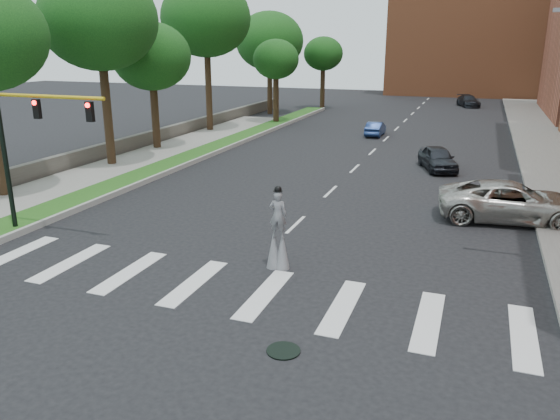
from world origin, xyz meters
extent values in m
plane|color=black|center=(0.00, 0.00, 0.00)|extent=(160.00, 160.00, 0.00)
cube|color=#1E5016|center=(-11.50, 20.00, 0.12)|extent=(2.00, 60.00, 0.25)
cube|color=gray|center=(-10.45, 20.00, 0.14)|extent=(0.20, 60.00, 0.28)
cube|color=gray|center=(-14.50, 10.00, 0.09)|extent=(4.00, 60.00, 0.18)
cube|color=gray|center=(12.50, 25.00, 0.09)|extent=(5.00, 90.00, 0.18)
cube|color=#504C45|center=(-17.00, 22.00, 0.55)|extent=(0.50, 56.00, 1.10)
cylinder|color=black|center=(3.00, -2.00, 0.02)|extent=(0.90, 0.90, 0.04)
cube|color=#AD5C36|center=(6.00, 78.00, 9.00)|extent=(26.00, 14.00, 18.00)
cylinder|color=black|center=(-11.00, 3.00, 3.10)|extent=(0.20, 0.20, 6.20)
cylinder|color=gold|center=(-8.40, 3.00, 5.80)|extent=(5.20, 0.14, 0.14)
cube|color=black|center=(-9.00, 3.00, 5.30)|extent=(0.28, 0.18, 0.75)
cylinder|color=#FF0C0C|center=(-9.00, 2.90, 5.55)|extent=(0.18, 0.06, 0.18)
cube|color=black|center=(-6.50, 3.00, 5.30)|extent=(0.28, 0.18, 0.75)
cylinder|color=#FF0C0C|center=(-6.50, 2.90, 5.55)|extent=(0.18, 0.06, 0.18)
cylinder|color=black|center=(1.10, 3.18, 0.57)|extent=(0.07, 0.07, 1.15)
cylinder|color=black|center=(0.78, 3.16, 0.57)|extent=(0.07, 0.07, 1.15)
cone|color=slate|center=(1.10, 3.18, 0.72)|extent=(0.52, 0.52, 1.43)
cone|color=slate|center=(0.78, 3.16, 0.72)|extent=(0.52, 0.52, 1.43)
imported|color=slate|center=(0.94, 3.17, 2.01)|extent=(0.66, 0.46, 1.72)
sphere|color=black|center=(0.94, 3.17, 2.93)|extent=(0.26, 0.26, 0.26)
cylinder|color=black|center=(0.94, 3.17, 2.88)|extent=(0.34, 0.34, 0.02)
cube|color=yellow|center=(0.93, 3.31, 2.48)|extent=(0.22, 0.05, 0.10)
imported|color=#AEACA4|center=(9.00, 11.88, 0.89)|extent=(6.68, 3.58, 1.78)
imported|color=black|center=(5.00, 21.48, 0.74)|extent=(3.13, 4.67, 1.48)
imported|color=navy|center=(-1.16, 33.30, 0.61)|extent=(1.30, 3.68, 1.21)
imported|color=black|center=(5.69, 59.59, 0.70)|extent=(3.39, 5.19, 1.40)
cylinder|color=black|center=(-15.16, 15.31, 3.65)|extent=(0.56, 0.56, 7.30)
ellipsoid|color=#113A13|center=(-15.16, 15.31, 9.09)|extent=(7.17, 7.17, 6.09)
cylinder|color=black|center=(-15.51, 21.32, 2.69)|extent=(0.56, 0.56, 5.38)
ellipsoid|color=#113A13|center=(-15.51, 21.32, 6.81)|extent=(5.71, 5.71, 4.85)
cylinder|color=black|center=(-15.73, 30.50, 3.92)|extent=(0.56, 0.56, 7.83)
ellipsoid|color=#113A13|center=(-15.73, 30.50, 9.77)|extent=(7.75, 7.75, 6.58)
cylinder|color=black|center=(-15.20, 44.29, 3.02)|extent=(0.56, 0.56, 6.04)
ellipsoid|color=#113A13|center=(-15.20, 44.29, 7.90)|extent=(7.43, 7.43, 6.31)
cylinder|color=black|center=(-11.80, 37.16, 2.55)|extent=(0.56, 0.56, 5.10)
ellipsoid|color=#113A13|center=(-11.80, 37.16, 6.21)|extent=(4.46, 4.46, 3.79)
cylinder|color=black|center=(-10.95, 50.96, 2.66)|extent=(0.56, 0.56, 5.32)
ellipsoid|color=#113A13|center=(-10.95, 50.96, 6.48)|extent=(4.65, 4.65, 3.95)
camera|label=1|loc=(7.24, -13.89, 7.80)|focal=35.00mm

